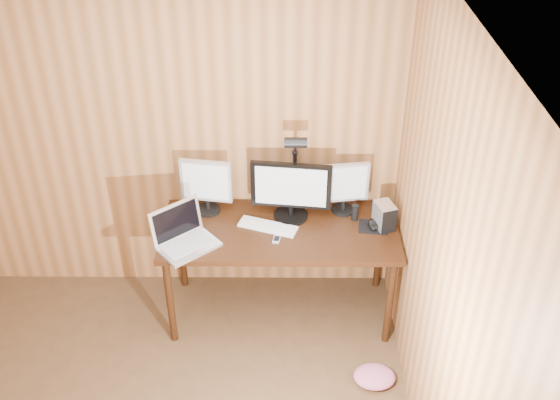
{
  "coord_description": "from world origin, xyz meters",
  "views": [
    {
      "loc": [
        0.95,
        -1.93,
        3.38
      ],
      "look_at": [
        0.93,
        1.58,
        1.02
      ],
      "focal_mm": 42.0,
      "sensor_mm": 36.0,
      "label": 1
    }
  ],
  "objects_px": {
    "laptop": "(183,236)",
    "speaker": "(355,212)",
    "monitor_right": "(344,187)",
    "keyboard": "(268,226)",
    "desk": "(280,237)",
    "phone": "(277,239)",
    "mouse": "(374,224)",
    "hard_drive": "(384,216)",
    "desk_lamp": "(295,160)",
    "monitor_left": "(206,185)",
    "monitor_center": "(291,190)"
  },
  "relations": [
    {
      "from": "desk_lamp",
      "to": "keyboard",
      "type": "bearing_deg",
      "value": -112.37
    },
    {
      "from": "phone",
      "to": "speaker",
      "type": "height_order",
      "value": "speaker"
    },
    {
      "from": "speaker",
      "to": "laptop",
      "type": "bearing_deg",
      "value": -166.13
    },
    {
      "from": "desk",
      "to": "keyboard",
      "type": "height_order",
      "value": "keyboard"
    },
    {
      "from": "hard_drive",
      "to": "phone",
      "type": "bearing_deg",
      "value": 174.14
    },
    {
      "from": "monitor_center",
      "to": "desk_lamp",
      "type": "height_order",
      "value": "desk_lamp"
    },
    {
      "from": "keyboard",
      "to": "desk_lamp",
      "type": "relative_size",
      "value": 0.64
    },
    {
      "from": "hard_drive",
      "to": "desk_lamp",
      "type": "relative_size",
      "value": 0.29
    },
    {
      "from": "desk",
      "to": "desk_lamp",
      "type": "distance_m",
      "value": 0.56
    },
    {
      "from": "mouse",
      "to": "hard_drive",
      "type": "height_order",
      "value": "hard_drive"
    },
    {
      "from": "monitor_left",
      "to": "laptop",
      "type": "relative_size",
      "value": 0.87
    },
    {
      "from": "monitor_center",
      "to": "speaker",
      "type": "distance_m",
      "value": 0.47
    },
    {
      "from": "desk",
      "to": "laptop",
      "type": "bearing_deg",
      "value": -159.27
    },
    {
      "from": "phone",
      "to": "hard_drive",
      "type": "bearing_deg",
      "value": 20.76
    },
    {
      "from": "desk",
      "to": "desk_lamp",
      "type": "bearing_deg",
      "value": 57.13
    },
    {
      "from": "monitor_right",
      "to": "laptop",
      "type": "height_order",
      "value": "monitor_right"
    },
    {
      "from": "keyboard",
      "to": "desk_lamp",
      "type": "height_order",
      "value": "desk_lamp"
    },
    {
      "from": "phone",
      "to": "monitor_left",
      "type": "bearing_deg",
      "value": 154.34
    },
    {
      "from": "keyboard",
      "to": "speaker",
      "type": "relative_size",
      "value": 3.61
    },
    {
      "from": "laptop",
      "to": "speaker",
      "type": "relative_size",
      "value": 4.01
    },
    {
      "from": "desk_lamp",
      "to": "desk",
      "type": "bearing_deg",
      "value": -104.33
    },
    {
      "from": "monitor_right",
      "to": "keyboard",
      "type": "xyz_separation_m",
      "value": [
        -0.52,
        -0.2,
        -0.19
      ]
    },
    {
      "from": "hard_drive",
      "to": "speaker",
      "type": "height_order",
      "value": "hard_drive"
    },
    {
      "from": "monitor_left",
      "to": "speaker",
      "type": "bearing_deg",
      "value": 3.57
    },
    {
      "from": "mouse",
      "to": "speaker",
      "type": "xyz_separation_m",
      "value": [
        -0.12,
        0.09,
        0.03
      ]
    },
    {
      "from": "laptop",
      "to": "speaker",
      "type": "distance_m",
      "value": 1.18
    },
    {
      "from": "desk",
      "to": "laptop",
      "type": "distance_m",
      "value": 0.7
    },
    {
      "from": "speaker",
      "to": "desk",
      "type": "bearing_deg",
      "value": -175.12
    },
    {
      "from": "monitor_right",
      "to": "laptop",
      "type": "distance_m",
      "value": 1.15
    },
    {
      "from": "keyboard",
      "to": "desk_lamp",
      "type": "bearing_deg",
      "value": 68.6
    },
    {
      "from": "monitor_center",
      "to": "speaker",
      "type": "xyz_separation_m",
      "value": [
        0.44,
        -0.03,
        -0.16
      ]
    },
    {
      "from": "keyboard",
      "to": "hard_drive",
      "type": "distance_m",
      "value": 0.79
    },
    {
      "from": "laptop",
      "to": "keyboard",
      "type": "height_order",
      "value": "laptop"
    },
    {
      "from": "monitor_left",
      "to": "desk_lamp",
      "type": "distance_m",
      "value": 0.63
    },
    {
      "from": "monitor_right",
      "to": "desk_lamp",
      "type": "xyz_separation_m",
      "value": [
        -0.34,
        0.01,
        0.2
      ]
    },
    {
      "from": "speaker",
      "to": "monitor_left",
      "type": "bearing_deg",
      "value": 174.76
    },
    {
      "from": "desk",
      "to": "monitor_left",
      "type": "relative_size",
      "value": 3.94
    },
    {
      "from": "laptop",
      "to": "keyboard",
      "type": "distance_m",
      "value": 0.58
    },
    {
      "from": "desk",
      "to": "phone",
      "type": "height_order",
      "value": "phone"
    },
    {
      "from": "phone",
      "to": "monitor_right",
      "type": "bearing_deg",
      "value": 44.69
    },
    {
      "from": "desk",
      "to": "desk_lamp",
      "type": "height_order",
      "value": "desk_lamp"
    },
    {
      "from": "monitor_right",
      "to": "mouse",
      "type": "distance_m",
      "value": 0.33
    },
    {
      "from": "monitor_right",
      "to": "speaker",
      "type": "xyz_separation_m",
      "value": [
        0.07,
        -0.1,
        -0.15
      ]
    },
    {
      "from": "hard_drive",
      "to": "phone",
      "type": "distance_m",
      "value": 0.75
    },
    {
      "from": "mouse",
      "to": "speaker",
      "type": "bearing_deg",
      "value": 140.44
    },
    {
      "from": "desk",
      "to": "monitor_right",
      "type": "height_order",
      "value": "monitor_right"
    },
    {
      "from": "keyboard",
      "to": "phone",
      "type": "relative_size",
      "value": 4.38
    },
    {
      "from": "mouse",
      "to": "desk_lamp",
      "type": "bearing_deg",
      "value": 156.99
    },
    {
      "from": "keyboard",
      "to": "mouse",
      "type": "bearing_deg",
      "value": 20.19
    },
    {
      "from": "monitor_right",
      "to": "keyboard",
      "type": "height_order",
      "value": "monitor_right"
    }
  ]
}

